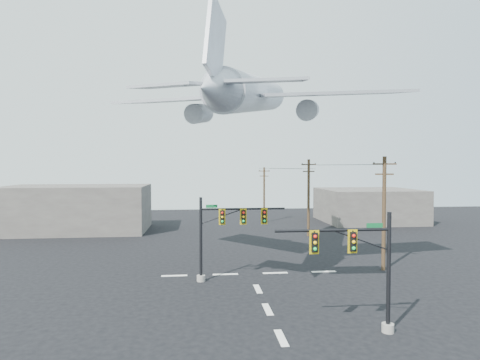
{
  "coord_description": "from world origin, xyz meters",
  "views": [
    {
      "loc": [
        -4.06,
        -19.36,
        8.58
      ],
      "look_at": [
        -1.56,
        5.0,
        7.72
      ],
      "focal_mm": 30.0,
      "sensor_mm": 36.0,
      "label": 1
    }
  ],
  "objects": [
    {
      "name": "airliner",
      "position": [
        0.3,
        13.2,
        14.39
      ],
      "size": [
        23.78,
        25.76,
        6.97
      ],
      "rotation": [
        0.0,
        -0.15,
        1.23
      ],
      "color": "silver"
    },
    {
      "name": "power_lines",
      "position": [
        8.99,
        26.56,
        8.5
      ],
      "size": [
        6.83,
        28.93,
        0.49
      ],
      "color": "black"
    },
    {
      "name": "ground",
      "position": [
        0.0,
        0.0,
        0.0
      ],
      "size": [
        120.0,
        120.0,
        0.0
      ],
      "primitive_type": "plane",
      "color": "black",
      "rests_on": "ground"
    },
    {
      "name": "utility_pole_b",
      "position": [
        9.25,
        28.29,
        4.92
      ],
      "size": [
        1.9,
        0.39,
        9.4
      ],
      "rotation": [
        0.0,
        0.0,
        0.14
      ],
      "color": "#45331D",
      "rests_on": "ground"
    },
    {
      "name": "lane_markings",
      "position": [
        0.0,
        5.33,
        0.01
      ],
      "size": [
        14.0,
        21.2,
        0.01
      ],
      "color": "white",
      "rests_on": "ground"
    },
    {
      "name": "signal_mast_far",
      "position": [
        -2.32,
        10.25,
        3.57
      ],
      "size": [
        6.63,
        0.69,
        6.27
      ],
      "color": "gray",
      "rests_on": "ground"
    },
    {
      "name": "building_right",
      "position": [
        22.0,
        40.0,
        2.5
      ],
      "size": [
        14.0,
        12.0,
        5.0
      ],
      "primitive_type": "cube",
      "color": "#645E58",
      "rests_on": "ground"
    },
    {
      "name": "utility_pole_c",
      "position": [
        5.84,
        40.92,
        4.39
      ],
      "size": [
        1.64,
        0.74,
        8.39
      ],
      "rotation": [
        0.0,
        0.0,
        -0.38
      ],
      "color": "#45331D",
      "rests_on": "ground"
    },
    {
      "name": "signal_mast_near",
      "position": [
        4.32,
        0.08,
        3.36
      ],
      "size": [
        6.25,
        0.69,
        6.23
      ],
      "color": "gray",
      "rests_on": "ground"
    },
    {
      "name": "building_left",
      "position": [
        -20.0,
        35.0,
        3.0
      ],
      "size": [
        18.0,
        10.0,
        6.0
      ],
      "primitive_type": "cube",
      "color": "#645E58",
      "rests_on": "ground"
    },
    {
      "name": "utility_pole_a",
      "position": [
        11.05,
        12.0,
        4.9
      ],
      "size": [
        1.84,
        0.6,
        9.37
      ],
      "rotation": [
        0.0,
        0.0,
        -0.26
      ],
      "color": "#45331D",
      "rests_on": "ground"
    }
  ]
}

